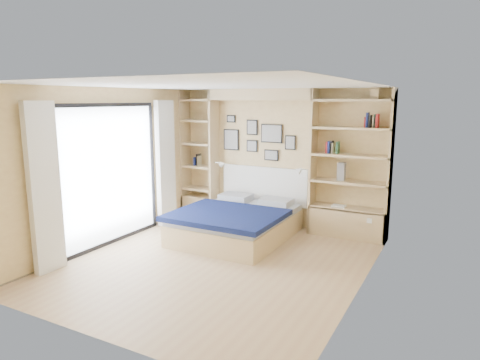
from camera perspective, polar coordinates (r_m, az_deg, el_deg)
The scene contains 8 objects.
ground at distance 6.27m, azimuth -3.07°, elevation -10.98°, with size 4.50×4.50×0.00m, color tan.
room_shell at distance 7.44m, azimuth 0.33°, elevation 1.13°, with size 4.50×4.50×4.50m.
bed at distance 7.27m, azimuth -0.38°, elevation -5.58°, with size 1.72×2.15×1.07m.
photo_gallery at distance 8.03m, azimuth 2.25°, elevation 5.62°, with size 1.48×0.02×0.82m.
reading_lamps at distance 7.83m, azimuth 2.52°, elevation 1.77°, with size 1.92×0.12×0.15m.
shelf_decor at distance 7.34m, azimuth 12.56°, elevation 5.57°, with size 3.52×0.23×2.03m.
deck at distance 8.60m, azimuth -24.22°, elevation -5.88°, with size 3.20×4.00×0.05m, color #736855.
deck_chair at distance 8.12m, azimuth -18.80°, elevation -3.30°, with size 0.67×0.97×0.90m.
Camera 1 is at (3.02, -4.98, 2.31)m, focal length 32.00 mm.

